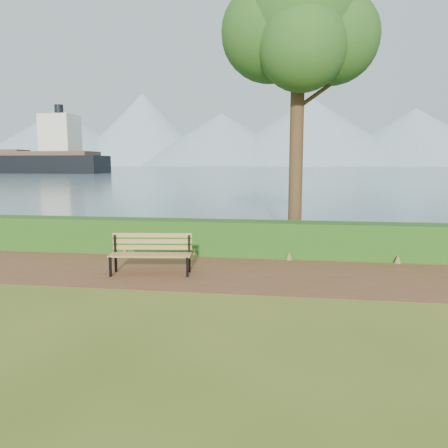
# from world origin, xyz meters

# --- Properties ---
(ground) EXTENTS (140.00, 140.00, 0.00)m
(ground) POSITION_xyz_m (0.00, 0.00, 0.00)
(ground) COLOR #4F5E1B
(ground) RESTS_ON ground
(path) EXTENTS (40.00, 3.40, 0.01)m
(path) POSITION_xyz_m (0.00, 0.30, 0.01)
(path) COLOR brown
(path) RESTS_ON ground
(hedge) EXTENTS (32.00, 0.85, 1.00)m
(hedge) POSITION_xyz_m (0.00, 2.60, 0.50)
(hedge) COLOR #1A4513
(hedge) RESTS_ON ground
(water) EXTENTS (700.00, 510.00, 0.00)m
(water) POSITION_xyz_m (0.00, 260.00, 0.01)
(water) COLOR #496675
(water) RESTS_ON ground
(mountains) EXTENTS (585.00, 190.00, 70.00)m
(mountains) POSITION_xyz_m (-9.17, 406.05, 27.70)
(mountains) COLOR #839DAE
(mountains) RESTS_ON ground
(bench) EXTENTS (2.01, 0.81, 0.98)m
(bench) POSITION_xyz_m (-1.74, 0.03, 0.57)
(bench) COLOR black
(bench) RESTS_ON ground
(tree) EXTENTS (4.79, 4.01, 9.22)m
(tree) POSITION_xyz_m (1.75, 4.08, 6.85)
(tree) COLOR #3C2918
(tree) RESTS_ON ground
(cargo_ship) EXTENTS (63.34, 11.74, 19.15)m
(cargo_ship) POSITION_xyz_m (-74.63, 97.21, 2.86)
(cargo_ship) COLOR black
(cargo_ship) RESTS_ON ground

